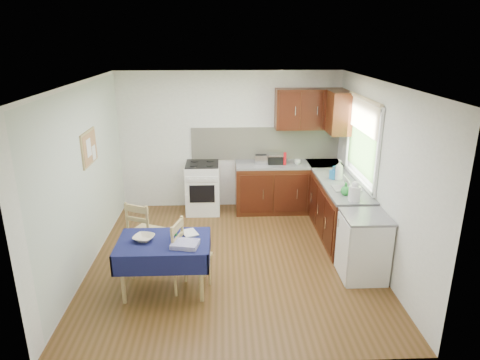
{
  "coord_description": "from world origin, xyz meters",
  "views": [
    {
      "loc": [
        -0.13,
        -5.5,
        3.06
      ],
      "look_at": [
        0.1,
        0.1,
        1.17
      ],
      "focal_mm": 32.0,
      "sensor_mm": 36.0,
      "label": 1
    }
  ],
  "objects_px": {
    "dining_table": "(164,248)",
    "chair_near": "(188,255)",
    "toaster": "(261,159)",
    "sandwich_press": "(276,158)",
    "dish_rack": "(346,188)",
    "kettle": "(355,192)",
    "chair_far": "(144,230)"
  },
  "relations": [
    {
      "from": "toaster",
      "to": "dish_rack",
      "type": "xyz_separation_m",
      "value": [
        1.16,
        -1.39,
        -0.06
      ]
    },
    {
      "from": "chair_far",
      "to": "toaster",
      "type": "relative_size",
      "value": 4.02
    },
    {
      "from": "toaster",
      "to": "dish_rack",
      "type": "bearing_deg",
      "value": -39.98
    },
    {
      "from": "sandwich_press",
      "to": "kettle",
      "type": "bearing_deg",
      "value": -44.76
    },
    {
      "from": "chair_far",
      "to": "kettle",
      "type": "xyz_separation_m",
      "value": [
        2.93,
        -0.03,
        0.53
      ]
    },
    {
      "from": "sandwich_press",
      "to": "chair_near",
      "type": "bearing_deg",
      "value": -97.62
    },
    {
      "from": "sandwich_press",
      "to": "dish_rack",
      "type": "height_order",
      "value": "dish_rack"
    },
    {
      "from": "dining_table",
      "to": "sandwich_press",
      "type": "relative_size",
      "value": 3.76
    },
    {
      "from": "chair_far",
      "to": "dish_rack",
      "type": "relative_size",
      "value": 2.35
    },
    {
      "from": "dining_table",
      "to": "dish_rack",
      "type": "relative_size",
      "value": 2.87
    },
    {
      "from": "chair_far",
      "to": "toaster",
      "type": "xyz_separation_m",
      "value": [
        1.8,
        1.82,
        0.49
      ]
    },
    {
      "from": "kettle",
      "to": "chair_far",
      "type": "bearing_deg",
      "value": 179.32
    },
    {
      "from": "chair_near",
      "to": "chair_far",
      "type": "bearing_deg",
      "value": 57.12
    },
    {
      "from": "chair_far",
      "to": "kettle",
      "type": "bearing_deg",
      "value": -155.85
    },
    {
      "from": "sandwich_press",
      "to": "kettle",
      "type": "xyz_separation_m",
      "value": [
        0.86,
        -1.87,
        0.04
      ]
    },
    {
      "from": "sandwich_press",
      "to": "kettle",
      "type": "relative_size",
      "value": 1.08
    },
    {
      "from": "chair_near",
      "to": "sandwich_press",
      "type": "bearing_deg",
      "value": -12.86
    },
    {
      "from": "sandwich_press",
      "to": "chair_far",
      "type": "bearing_deg",
      "value": -117.83
    },
    {
      "from": "dining_table",
      "to": "chair_near",
      "type": "distance_m",
      "value": 0.31
    },
    {
      "from": "dining_table",
      "to": "sandwich_press",
      "type": "distance_m",
      "value": 3.1
    },
    {
      "from": "sandwich_press",
      "to": "dish_rack",
      "type": "relative_size",
      "value": 0.76
    },
    {
      "from": "dish_rack",
      "to": "chair_near",
      "type": "bearing_deg",
      "value": -157.05
    },
    {
      "from": "dining_table",
      "to": "chair_far",
      "type": "xyz_separation_m",
      "value": [
        -0.38,
        0.73,
        -0.09
      ]
    },
    {
      "from": "chair_near",
      "to": "sandwich_press",
      "type": "distance_m",
      "value": 2.99
    },
    {
      "from": "chair_far",
      "to": "sandwich_press",
      "type": "xyz_separation_m",
      "value": [
        2.07,
        1.84,
        0.5
      ]
    },
    {
      "from": "toaster",
      "to": "chair_near",
      "type": "bearing_deg",
      "value": -103.27
    },
    {
      "from": "dining_table",
      "to": "chair_near",
      "type": "bearing_deg",
      "value": -18.85
    },
    {
      "from": "chair_far",
      "to": "sandwich_press",
      "type": "bearing_deg",
      "value": -113.54
    },
    {
      "from": "dining_table",
      "to": "kettle",
      "type": "relative_size",
      "value": 4.05
    },
    {
      "from": "dining_table",
      "to": "chair_far",
      "type": "height_order",
      "value": "chair_far"
    },
    {
      "from": "dining_table",
      "to": "toaster",
      "type": "relative_size",
      "value": 4.91
    },
    {
      "from": "toaster",
      "to": "sandwich_press",
      "type": "relative_size",
      "value": 0.77
    }
  ]
}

